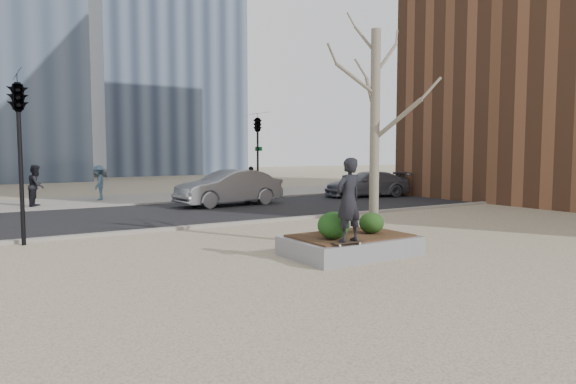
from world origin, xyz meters
TOP-DOWN VIEW (x-y plane):
  - ground at (0.00, 0.00)m, footprint 120.00×120.00m
  - street at (0.00, 10.00)m, footprint 60.00×8.00m
  - far_sidewalk at (0.00, 17.00)m, footprint 60.00×6.00m
  - planter at (1.00, 0.00)m, footprint 3.00×2.00m
  - planter_mulch at (1.00, 0.00)m, footprint 2.70×1.70m
  - sycamore_tree at (2.00, 0.30)m, footprint 2.80×2.80m
  - shrub_left at (0.30, -0.26)m, footprint 0.73×0.73m
  - shrub_middle at (0.79, 0.18)m, footprint 0.56×0.56m
  - shrub_right at (1.56, -0.11)m, footprint 0.60×0.60m
  - skateboard at (0.24, -0.87)m, footprint 0.79×0.25m
  - skateboarder at (0.24, -0.87)m, footprint 0.70×0.50m
  - car_silver at (3.38, 11.64)m, footprint 5.02×2.13m
  - car_third at (11.61, 11.70)m, footprint 5.00×3.03m
  - pedestrian_a at (-4.10, 15.81)m, footprint 1.01×1.11m
  - pedestrian_b at (-1.08, 17.40)m, footprint 1.05×1.30m
  - pedestrian_c at (6.14, 14.64)m, footprint 1.03×0.58m
  - traffic_light_near at (-5.50, 5.60)m, footprint 0.60×2.48m
  - traffic_light_far at (6.50, 14.60)m, footprint 0.60×2.48m

SIDE VIEW (x-z plane):
  - ground at x=0.00m, z-range 0.00..0.00m
  - street at x=0.00m, z-range 0.00..0.02m
  - far_sidewalk at x=0.00m, z-range 0.00..0.02m
  - planter at x=1.00m, z-range 0.00..0.45m
  - planter_mulch at x=1.00m, z-range 0.45..0.49m
  - skateboard at x=0.24m, z-range 0.45..0.53m
  - car_third at x=11.61m, z-range 0.02..1.38m
  - shrub_middle at x=0.79m, z-range 0.49..0.96m
  - shrub_right at x=1.56m, z-range 0.49..1.00m
  - shrub_left at x=0.30m, z-range 0.49..1.11m
  - car_silver at x=3.38m, z-range 0.02..1.63m
  - pedestrian_c at x=6.14m, z-range 0.02..1.68m
  - pedestrian_b at x=-1.08m, z-range 0.02..1.78m
  - pedestrian_a at x=-4.10m, z-range 0.02..1.87m
  - skateboarder at x=0.24m, z-range 0.52..2.34m
  - traffic_light_near at x=-5.50m, z-range 0.00..4.50m
  - traffic_light_far at x=6.50m, z-range 0.00..4.50m
  - sycamore_tree at x=2.00m, z-range 0.49..7.09m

